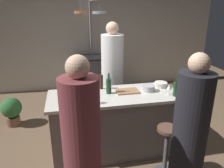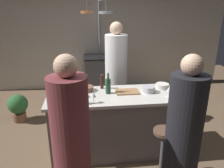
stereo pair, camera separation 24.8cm
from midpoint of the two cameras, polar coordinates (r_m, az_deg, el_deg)
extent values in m
plane|color=brown|center=(3.45, 2.46, -16.72)|extent=(9.00, 9.00, 0.00)
cube|color=beige|center=(5.66, -2.06, 12.10)|extent=(6.40, 0.16, 2.60)
cube|color=slate|center=(3.22, 2.57, -10.55)|extent=(1.72, 0.66, 0.86)
cube|color=beige|center=(3.01, 2.70, -3.14)|extent=(1.80, 0.72, 0.04)
cube|color=#47474C|center=(5.45, -1.58, 2.45)|extent=(0.76, 0.60, 0.86)
cube|color=black|center=(5.34, -1.63, 7.01)|extent=(0.80, 0.64, 0.03)
cylinder|color=white|center=(3.89, 2.86, 0.94)|extent=(0.38, 0.38, 1.60)
sphere|color=#D8AD8C|center=(3.70, 3.10, 14.19)|extent=(0.22, 0.22, 0.22)
cylinder|color=#4C4C51|center=(2.73, -6.09, -19.46)|extent=(0.06, 0.06, 0.62)
cylinder|color=brown|center=(2.53, -6.36, -13.70)|extent=(0.26, 0.26, 0.04)
cylinder|color=brown|center=(2.19, -7.04, -17.03)|extent=(0.36, 0.36, 1.49)
sphere|color=#D8AD8C|center=(1.82, -8.13, 4.58)|extent=(0.20, 0.20, 0.20)
cylinder|color=#4C4C51|center=(2.90, 15.42, -17.39)|extent=(0.06, 0.06, 0.62)
cylinder|color=brown|center=(2.72, 16.05, -11.85)|extent=(0.26, 0.26, 0.04)
cylinder|color=black|center=(2.43, 20.63, -14.49)|extent=(0.35, 0.35, 1.47)
sphere|color=#D8AD8C|center=(2.11, 23.30, 4.50)|extent=(0.20, 0.20, 0.20)
cylinder|color=gray|center=(5.54, -1.89, 9.59)|extent=(0.04, 0.04, 2.15)
cylinder|color=gray|center=(4.82, -1.32, 20.92)|extent=(0.04, 1.28, 0.04)
cylinder|color=#B26638|center=(4.30, -4.80, 18.08)|extent=(0.24, 0.24, 0.04)
cylinder|color=gray|center=(4.31, -4.85, 19.54)|extent=(0.01, 0.01, 0.22)
cylinder|color=gray|center=(4.30, 0.13, 18.06)|extent=(0.27, 0.27, 0.04)
cylinder|color=gray|center=(4.34, 0.06, 19.56)|extent=(0.01, 0.01, 0.23)
cylinder|color=brown|center=(4.46, -21.36, -7.94)|extent=(0.24, 0.24, 0.16)
sphere|color=#2D6633|center=(4.35, -21.78, -4.89)|extent=(0.36, 0.36, 0.36)
cube|color=#997047|center=(3.10, 6.24, -2.02)|extent=(0.32, 0.22, 0.02)
cylinder|color=#382319|center=(3.19, -0.41, 0.59)|extent=(0.05, 0.05, 0.21)
cylinder|color=#143319|center=(3.01, 18.58, -1.74)|extent=(0.07, 0.07, 0.20)
cylinder|color=#143319|center=(2.97, 18.88, 0.83)|extent=(0.03, 0.03, 0.08)
cylinder|color=#193D23|center=(3.01, 1.35, -0.61)|extent=(0.07, 0.07, 0.21)
cylinder|color=#193D23|center=(2.96, 1.37, 2.05)|extent=(0.03, 0.03, 0.08)
cylinder|color=brown|center=(2.90, -8.35, -1.55)|extent=(0.07, 0.07, 0.21)
cylinder|color=brown|center=(2.85, -8.49, 1.25)|extent=(0.03, 0.03, 0.08)
cylinder|color=#B78C8E|center=(2.70, -8.56, -2.92)|extent=(0.07, 0.07, 0.24)
cylinder|color=#B78C8E|center=(2.64, -8.74, 0.36)|extent=(0.03, 0.03, 0.08)
cylinder|color=silver|center=(3.22, 1.43, -1.14)|extent=(0.06, 0.06, 0.01)
cylinder|color=silver|center=(3.21, 1.43, -0.46)|extent=(0.01, 0.01, 0.07)
cone|color=silver|center=(3.18, 1.44, 0.72)|extent=(0.07, 0.07, 0.06)
cylinder|color=silver|center=(3.08, 16.76, -3.06)|extent=(0.06, 0.06, 0.01)
cylinder|color=silver|center=(3.06, 16.84, -2.36)|extent=(0.01, 0.01, 0.07)
cone|color=silver|center=(3.04, 16.97, -1.14)|extent=(0.07, 0.07, 0.06)
cylinder|color=silver|center=(2.76, -2.22, -4.88)|extent=(0.06, 0.06, 0.01)
cylinder|color=silver|center=(2.74, -2.23, -4.11)|extent=(0.01, 0.01, 0.07)
cone|color=silver|center=(2.71, -2.25, -2.76)|extent=(0.07, 0.07, 0.06)
cylinder|color=brown|center=(3.13, -4.39, -1.24)|extent=(0.20, 0.20, 0.07)
cylinder|color=#B7B7BC|center=(3.14, 11.74, -1.37)|extent=(0.18, 0.18, 0.08)
cylinder|color=silver|center=(3.33, 15.02, -0.55)|extent=(0.19, 0.19, 0.07)
camera|label=1|loc=(0.12, -87.71, 0.82)|focal=35.25mm
camera|label=2|loc=(0.12, 92.29, -0.82)|focal=35.25mm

